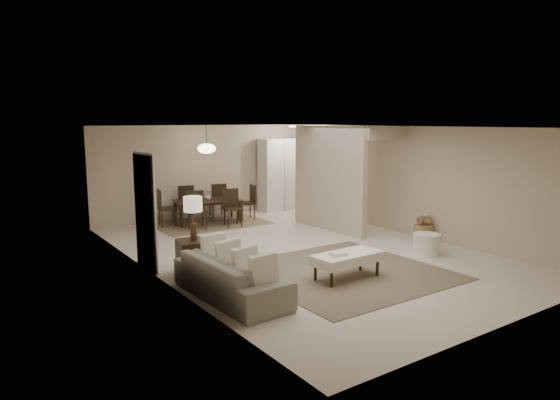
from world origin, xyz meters
TOP-DOWN VIEW (x-y plane):
  - floor at (0.00, 0.00)m, footprint 9.00×9.00m
  - ceiling at (0.00, 0.00)m, footprint 9.00×9.00m
  - back_wall at (0.00, 4.50)m, footprint 6.00×0.00m
  - left_wall at (-3.00, 0.00)m, footprint 0.00×9.00m
  - right_wall at (3.00, 0.00)m, footprint 0.00×9.00m
  - partition at (1.80, 1.25)m, footprint 0.15×2.50m
  - doorway at (-2.97, 0.60)m, footprint 0.04×0.90m
  - pantry_cabinet at (2.35, 4.15)m, footprint 1.20×0.55m
  - flush_light at (2.30, 3.20)m, footprint 0.44×0.44m
  - living_rug at (-0.21, -1.59)m, footprint 3.20×3.20m
  - sofa at (-2.45, -1.59)m, footprint 2.18×0.93m
  - ottoman_bench at (-0.41, -1.89)m, footprint 1.24×0.60m
  - side_table at (-2.40, -0.19)m, footprint 0.63×0.63m
  - table_lamp at (-2.40, -0.19)m, footprint 0.32×0.32m
  - round_pouf at (1.90, -1.65)m, footprint 0.54×0.54m
  - wicker_basket at (2.75, -0.86)m, footprint 0.55×0.55m
  - dining_rug at (-0.26, 3.60)m, footprint 2.80×2.10m
  - dining_table at (-0.26, 3.60)m, footprint 1.85×1.26m
  - dining_chairs at (-0.26, 3.60)m, footprint 2.54×2.04m
  - vase at (-0.26, 3.60)m, footprint 0.18×0.18m
  - yellow_mat at (2.44, 2.55)m, footprint 0.95×0.60m
  - pendant_light at (-0.26, 3.60)m, footprint 0.46×0.46m

SIDE VIEW (x-z plane):
  - floor at x=0.00m, z-range 0.00..0.00m
  - living_rug at x=-0.21m, z-range 0.00..0.01m
  - dining_rug at x=-0.26m, z-range 0.00..0.01m
  - yellow_mat at x=2.44m, z-range 0.00..0.01m
  - wicker_basket at x=2.75m, z-range 0.00..0.36m
  - round_pouf at x=1.90m, z-range 0.00..0.42m
  - dining_table at x=-0.26m, z-range 0.00..0.60m
  - side_table at x=-2.40m, z-range 0.00..0.60m
  - sofa at x=-2.45m, z-range 0.00..0.63m
  - ottoman_bench at x=-0.41m, z-range 0.13..0.57m
  - dining_chairs at x=-0.26m, z-range 0.00..0.94m
  - vase at x=-0.26m, z-range 0.60..0.76m
  - doorway at x=-2.97m, z-range 0.00..2.04m
  - pantry_cabinet at x=2.35m, z-range 0.00..2.10m
  - table_lamp at x=-2.40m, z-range 0.78..1.54m
  - back_wall at x=0.00m, z-range -1.75..4.25m
  - left_wall at x=-3.00m, z-range -3.25..5.75m
  - right_wall at x=3.00m, z-range -3.25..5.75m
  - partition at x=1.80m, z-range 0.00..2.50m
  - pendant_light at x=-0.26m, z-range 1.57..2.27m
  - flush_light at x=2.30m, z-range 2.44..2.48m
  - ceiling at x=0.00m, z-range 2.50..2.50m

